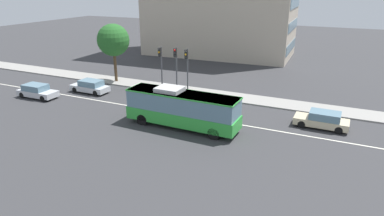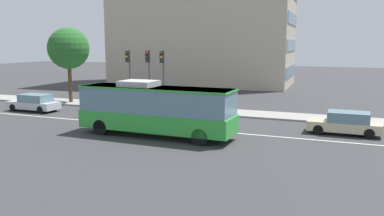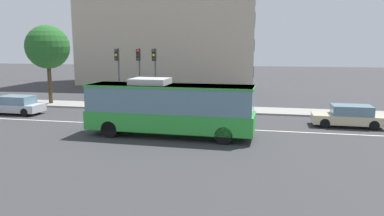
# 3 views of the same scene
# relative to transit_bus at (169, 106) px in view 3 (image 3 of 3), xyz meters

# --- Properties ---
(ground_plane) EXTENTS (160.00, 160.00, 0.00)m
(ground_plane) POSITION_rel_transit_bus_xyz_m (-1.42, 2.60, -1.81)
(ground_plane) COLOR #333335
(sidewalk_kerb) EXTENTS (80.00, 3.05, 0.14)m
(sidewalk_kerb) POSITION_rel_transit_bus_xyz_m (-1.42, 9.61, -1.74)
(sidewalk_kerb) COLOR gray
(sidewalk_kerb) RESTS_ON ground_plane
(lane_centre_line) EXTENTS (76.00, 0.16, 0.01)m
(lane_centre_line) POSITION_rel_transit_bus_xyz_m (-1.42, 2.60, -1.80)
(lane_centre_line) COLOR silver
(lane_centre_line) RESTS_ON ground_plane
(transit_bus) EXTENTS (10.06, 2.73, 3.46)m
(transit_bus) POSITION_rel_transit_bus_xyz_m (0.00, 0.00, 0.00)
(transit_bus) COLOR green
(transit_bus) RESTS_ON ground_plane
(sedan_beige) EXTENTS (4.53, 1.88, 1.46)m
(sedan_beige) POSITION_rel_transit_bus_xyz_m (11.06, 4.96, -1.09)
(sedan_beige) COLOR #C6B793
(sedan_beige) RESTS_ON ground_plane
(sedan_silver) EXTENTS (4.52, 1.87, 1.46)m
(sedan_silver) POSITION_rel_transit_bus_xyz_m (-13.99, 4.58, -1.09)
(sedan_silver) COLOR #B7BABF
(sedan_silver) RESTS_ON ground_plane
(traffic_light_near_corner) EXTENTS (0.33, 0.62, 5.20)m
(traffic_light_near_corner) POSITION_rel_transit_bus_xyz_m (-3.50, 8.34, 1.75)
(traffic_light_near_corner) COLOR #47474C
(traffic_light_near_corner) RESTS_ON ground_plane
(traffic_light_mid_block) EXTENTS (0.34, 0.62, 5.20)m
(traffic_light_mid_block) POSITION_rel_transit_bus_xyz_m (-6.70, 8.21, 1.75)
(traffic_light_mid_block) COLOR #47474C
(traffic_light_mid_block) RESTS_ON ground_plane
(traffic_light_far_corner) EXTENTS (0.34, 0.62, 5.20)m
(traffic_light_far_corner) POSITION_rel_transit_bus_xyz_m (-4.93, 8.50, 1.75)
(traffic_light_far_corner) COLOR #47474C
(traffic_light_far_corner) RESTS_ON ground_plane
(street_tree_kerbside_left) EXTENTS (3.93, 3.93, 7.26)m
(street_tree_kerbside_left) POSITION_rel_transit_bus_xyz_m (-14.01, 9.46, 3.46)
(street_tree_kerbside_left) COLOR #4C3823
(street_tree_kerbside_left) RESTS_ON ground_plane
(office_block_background) EXTENTS (25.05, 13.11, 23.80)m
(office_block_background) POSITION_rel_transit_bus_xyz_m (-8.58, 32.06, 10.09)
(office_block_background) COLOR #B7A893
(office_block_background) RESTS_ON ground_plane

